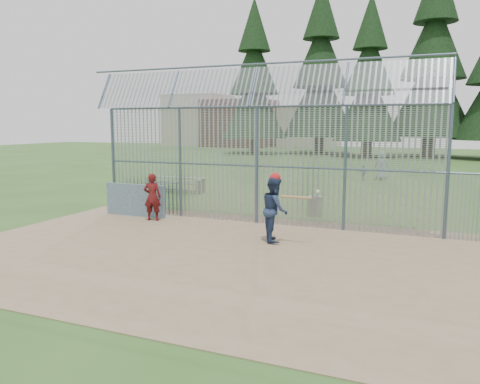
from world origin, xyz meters
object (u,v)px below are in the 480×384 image
at_px(trash_can, 315,206).
at_px(bleacher, 176,184).
at_px(batter, 275,209).
at_px(onlooker, 152,197).
at_px(dugout_wall, 135,200).

relative_size(trash_can, bleacher, 0.27).
xyz_separation_m(batter, trash_can, (0.18, 4.31, -0.58)).
relative_size(onlooker, bleacher, 0.56).
bearing_deg(bleacher, trash_can, -23.08).
height_order(onlooker, bleacher, onlooker).
height_order(batter, trash_can, batter).
bearing_deg(dugout_wall, onlooker, -22.82).
xyz_separation_m(batter, onlooker, (-4.95, 1.18, -0.10)).
bearing_deg(bleacher, dugout_wall, -73.16).
height_order(batter, bleacher, batter).
bearing_deg(onlooker, batter, 147.85).
relative_size(onlooker, trash_can, 2.05).
relative_size(batter, bleacher, 0.63).
xyz_separation_m(trash_can, bleacher, (-8.02, 3.42, 0.03)).
bearing_deg(trash_can, dugout_wall, -156.48).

